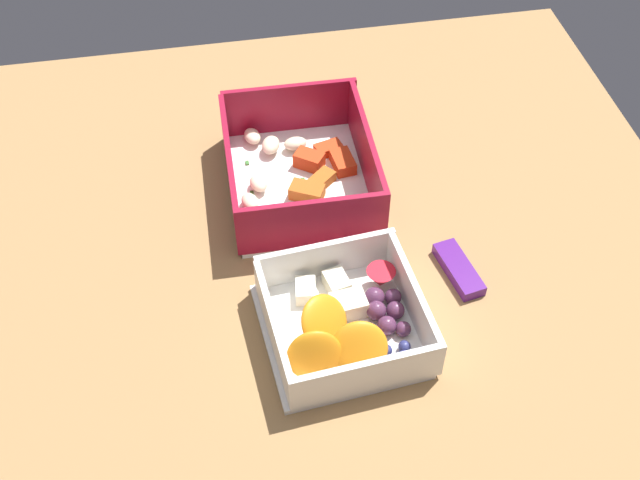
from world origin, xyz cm
name	(u,v)px	position (x,y,z in cm)	size (l,w,h in cm)	color
table_surface	(322,268)	(0.00, 0.00, 1.00)	(80.00, 80.00, 2.00)	#9E7547
pasta_container	(300,173)	(-11.08, -0.36, 4.12)	(19.25, 15.71, 6.80)	white
fruit_bowl	(346,322)	(9.18, 0.61, 3.96)	(15.59, 15.17, 5.81)	white
candy_bar	(459,269)	(3.95, 13.14, 2.60)	(7.00, 2.40, 1.20)	#51197A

